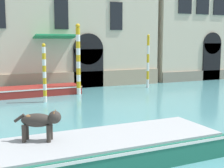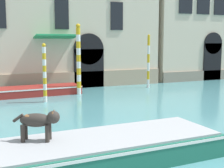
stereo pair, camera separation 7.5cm
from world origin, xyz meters
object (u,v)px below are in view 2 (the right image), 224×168
Objects in this scene: mooring_pole_1 at (79,59)px; mooring_pole_0 at (148,61)px; dog_on_deck at (39,121)px; boat_foreground at (100,149)px; mooring_pole_4 at (45,73)px; boat_moored_near_palazzo at (38,90)px.

mooring_pole_0 is at bearing 8.19° from mooring_pole_1.
dog_on_deck is 0.31× the size of mooring_pole_0.
mooring_pole_4 is (0.28, 9.55, 1.29)m from boat_foreground.
dog_on_deck is 15.41m from mooring_pole_0.
dog_on_deck is 0.37× the size of mooring_pole_4.
boat_foreground is at bearing -103.94° from mooring_pole_1.
boat_foreground is 14.79m from mooring_pole_0.
dog_on_deck is 0.22× the size of boat_moored_near_palazzo.
mooring_pole_0 reaches higher than mooring_pole_4.
boat_foreground is 1.89m from dog_on_deck.
boat_moored_near_palazzo is 1.38× the size of mooring_pole_0.
mooring_pole_4 is at bearing 86.83° from boat_foreground.
dog_on_deck reaches higher than boat_moored_near_palazzo.
dog_on_deck is 11.95m from boat_moored_near_palazzo.
dog_on_deck is at bearing -101.66° from mooring_pole_4.
dog_on_deck is 0.27× the size of mooring_pole_1.
mooring_pole_0 is 8.50m from mooring_pole_4.
boat_foreground is at bearing -93.97° from boat_moored_near_palazzo.
mooring_pole_4 is (-0.05, -2.58, 1.39)m from boat_moored_near_palazzo.
mooring_pole_0 is at bearing 53.72° from boat_foreground.
mooring_pole_1 is (2.47, -0.85, 2.01)m from boat_moored_near_palazzo.
mooring_pole_0 is (8.06, -0.04, 1.69)m from boat_moored_near_palazzo.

